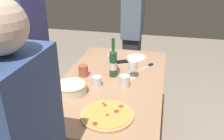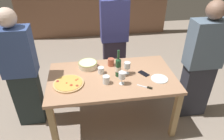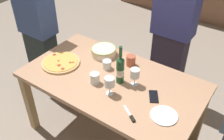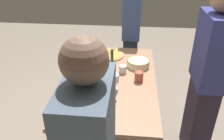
# 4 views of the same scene
# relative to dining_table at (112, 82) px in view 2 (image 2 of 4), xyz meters

# --- Properties ---
(ground_plane) EXTENTS (8.00, 8.00, 0.00)m
(ground_plane) POSITION_rel_dining_table_xyz_m (0.00, 0.00, -0.66)
(ground_plane) COLOR gray
(dining_table) EXTENTS (1.60, 0.90, 0.75)m
(dining_table) POSITION_rel_dining_table_xyz_m (0.00, 0.00, 0.00)
(dining_table) COLOR tan
(dining_table) RESTS_ON ground
(pizza) EXTENTS (0.37, 0.37, 0.03)m
(pizza) POSITION_rel_dining_table_xyz_m (-0.54, -0.09, 0.11)
(pizza) COLOR tan
(pizza) RESTS_ON dining_table
(serving_bowl) EXTENTS (0.25, 0.25, 0.08)m
(serving_bowl) POSITION_rel_dining_table_xyz_m (-0.29, 0.27, 0.14)
(serving_bowl) COLOR beige
(serving_bowl) RESTS_ON dining_table
(wine_bottle) EXTENTS (0.07, 0.07, 0.36)m
(wine_bottle) POSITION_rel_dining_table_xyz_m (0.08, 0.01, 0.23)
(wine_bottle) COLOR #1D4828
(wine_bottle) RESTS_ON dining_table
(wine_glass_near_pizza) EXTENTS (0.08, 0.08, 0.16)m
(wine_glass_near_pizza) POSITION_rel_dining_table_xyz_m (0.09, -0.17, 0.21)
(wine_glass_near_pizza) COLOR white
(wine_glass_near_pizza) RESTS_ON dining_table
(wine_glass_by_bottle) EXTENTS (0.08, 0.08, 0.16)m
(wine_glass_by_bottle) POSITION_rel_dining_table_xyz_m (0.20, 0.05, 0.21)
(wine_glass_by_bottle) COLOR white
(wine_glass_by_bottle) RESTS_ON dining_table
(cup_amber) EXTENTS (0.08, 0.08, 0.08)m
(cup_amber) POSITION_rel_dining_table_xyz_m (-0.13, 0.10, 0.13)
(cup_amber) COLOR white
(cup_amber) RESTS_ON dining_table
(cup_ceramic) EXTENTS (0.09, 0.09, 0.10)m
(cup_ceramic) POSITION_rel_dining_table_xyz_m (0.03, 0.27, 0.14)
(cup_ceramic) COLOR #B1553D
(cup_ceramic) RESTS_ON dining_table
(cup_spare) EXTENTS (0.08, 0.08, 0.10)m
(cup_spare) POSITION_rel_dining_table_xyz_m (-0.09, -0.13, 0.14)
(cup_spare) COLOR white
(cup_spare) RESTS_ON dining_table
(side_plate) EXTENTS (0.21, 0.21, 0.01)m
(side_plate) POSITION_rel_dining_table_xyz_m (0.57, -0.14, 0.10)
(side_plate) COLOR white
(side_plate) RESTS_ON dining_table
(cell_phone) EXTENTS (0.13, 0.16, 0.01)m
(cell_phone) POSITION_rel_dining_table_xyz_m (0.41, -0.00, 0.10)
(cell_phone) COLOR black
(cell_phone) RESTS_ON dining_table
(pizza_knife) EXTENTS (0.17, 0.12, 0.02)m
(pizza_knife) POSITION_rel_dining_table_xyz_m (0.37, -0.29, 0.10)
(pizza_knife) COLOR silver
(pizza_knife) RESTS_ON dining_table
(person_host) EXTENTS (0.45, 0.24, 1.65)m
(person_host) POSITION_rel_dining_table_xyz_m (1.18, -0.01, 0.18)
(person_host) COLOR #2C2E38
(person_host) RESTS_ON ground
(person_guest_left) EXTENTS (0.42, 0.24, 1.73)m
(person_guest_left) POSITION_rel_dining_table_xyz_m (0.17, 0.89, 0.23)
(person_guest_left) COLOR #302939
(person_guest_left) RESTS_ON ground
(person_guest_right) EXTENTS (0.40, 0.24, 1.62)m
(person_guest_right) POSITION_rel_dining_table_xyz_m (-1.12, 0.16, 0.16)
(person_guest_right) COLOR #232E2F
(person_guest_right) RESTS_ON ground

